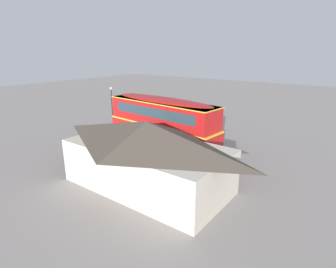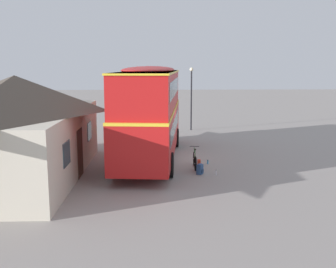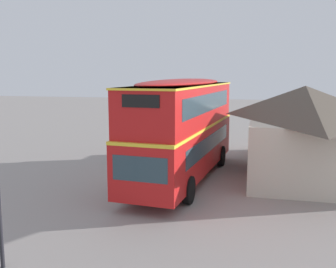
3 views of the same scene
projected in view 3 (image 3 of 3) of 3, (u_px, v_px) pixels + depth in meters
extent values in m
plane|color=gray|center=(164.00, 179.00, 18.63)|extent=(120.00, 120.00, 0.00)
cylinder|color=black|center=(189.00, 190.00, 15.00)|extent=(1.12, 0.39, 1.10)
cylinder|color=black|center=(132.00, 184.00, 15.75)|extent=(1.12, 0.39, 1.10)
cylinder|color=black|center=(221.00, 156.00, 21.21)|extent=(1.12, 0.39, 1.10)
cylinder|color=black|center=(180.00, 153.00, 21.97)|extent=(1.12, 0.39, 1.10)
cube|color=red|center=(183.00, 148.00, 18.33)|extent=(10.90, 3.54, 2.10)
cube|color=yellow|center=(184.00, 126.00, 18.17)|extent=(10.92, 3.56, 0.12)
cube|color=red|center=(184.00, 105.00, 18.02)|extent=(10.57, 3.46, 1.90)
ellipsoid|color=red|center=(184.00, 83.00, 17.86)|extent=(10.36, 3.39, 0.36)
cube|color=#2D424C|center=(140.00, 169.00, 13.30)|extent=(0.26, 2.05, 0.90)
cube|color=black|center=(141.00, 101.00, 13.08)|extent=(0.19, 1.37, 0.44)
cube|color=#2D424C|center=(160.00, 140.00, 18.87)|extent=(8.31, 0.86, 0.76)
cube|color=#2D424C|center=(159.00, 101.00, 18.38)|extent=(8.74, 0.90, 0.80)
cube|color=#2D424C|center=(210.00, 143.00, 18.08)|extent=(8.31, 0.86, 0.76)
cube|color=#2D424C|center=(209.00, 102.00, 17.61)|extent=(8.74, 0.90, 0.80)
cube|color=yellow|center=(184.00, 85.00, 17.88)|extent=(10.69, 3.55, 0.08)
torus|color=black|center=(149.00, 163.00, 20.36)|extent=(0.68, 0.11, 0.68)
torus|color=black|center=(155.00, 159.00, 21.32)|extent=(0.68, 0.11, 0.68)
cylinder|color=#B2B2B7|center=(149.00, 163.00, 20.36)|extent=(0.05, 0.10, 0.05)
cylinder|color=#B2B2B7|center=(155.00, 159.00, 21.32)|extent=(0.05, 0.10, 0.05)
cylinder|color=#2D6B38|center=(150.00, 158.00, 20.57)|extent=(0.46, 0.05, 0.65)
cylinder|color=#2D6B38|center=(151.00, 152.00, 20.59)|extent=(0.57, 0.06, 0.04)
cylinder|color=#2D6B38|center=(152.00, 157.00, 20.84)|extent=(0.18, 0.04, 0.64)
cylinder|color=#2D6B38|center=(153.00, 161.00, 21.07)|extent=(0.53, 0.05, 0.09)
cylinder|color=#2D6B38|center=(154.00, 155.00, 21.09)|extent=(0.41, 0.04, 0.58)
cylinder|color=#2D6B38|center=(149.00, 158.00, 20.34)|extent=(0.09, 0.04, 0.58)
cylinder|color=black|center=(149.00, 152.00, 20.32)|extent=(0.05, 0.46, 0.03)
ellipsoid|color=black|center=(153.00, 150.00, 20.88)|extent=(0.26, 0.11, 0.06)
cube|color=red|center=(152.00, 159.00, 21.34)|extent=(0.29, 0.15, 0.32)
cylinder|color=silver|center=(150.00, 158.00, 20.57)|extent=(0.07, 0.07, 0.18)
cube|color=#2D4C7A|center=(155.00, 159.00, 21.90)|extent=(0.37, 0.34, 0.44)
ellipsoid|color=#2D4C7A|center=(155.00, 155.00, 21.86)|extent=(0.35, 0.33, 0.10)
cube|color=navy|center=(153.00, 160.00, 22.00)|extent=(0.20, 0.14, 0.15)
cylinder|color=black|center=(155.00, 160.00, 21.76)|extent=(0.05, 0.05, 0.35)
cylinder|color=black|center=(157.00, 159.00, 21.87)|extent=(0.05, 0.05, 0.35)
cylinder|color=#338CBF|center=(135.00, 168.00, 20.28)|extent=(0.07, 0.07, 0.19)
cylinder|color=black|center=(135.00, 166.00, 20.27)|extent=(0.04, 0.04, 0.03)
cylinder|color=silver|center=(144.00, 160.00, 22.29)|extent=(0.07, 0.07, 0.22)
cylinder|color=black|center=(144.00, 158.00, 22.27)|extent=(0.04, 0.04, 0.03)
cube|color=beige|center=(303.00, 143.00, 20.06)|extent=(10.44, 5.35, 2.90)
pyramid|color=#4C4238|center=(305.00, 101.00, 19.72)|extent=(10.84, 5.75, 1.52)
cube|color=#3D2319|center=(251.00, 148.00, 20.74)|extent=(1.10, 0.05, 2.10)
cube|color=#2D424C|center=(252.00, 131.00, 23.15)|extent=(1.10, 0.05, 0.90)
cube|color=#2D424C|center=(249.00, 147.00, 18.16)|extent=(1.10, 0.05, 0.90)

